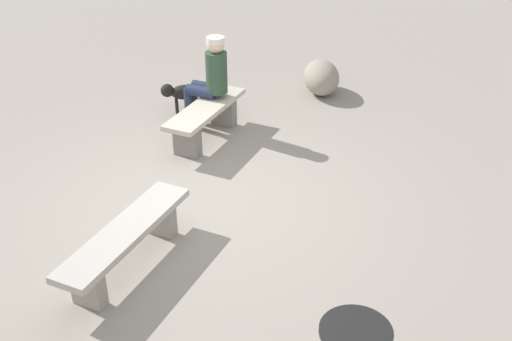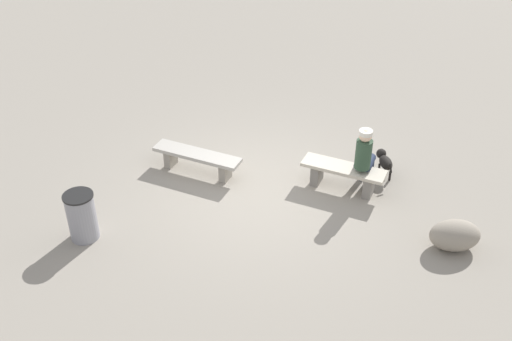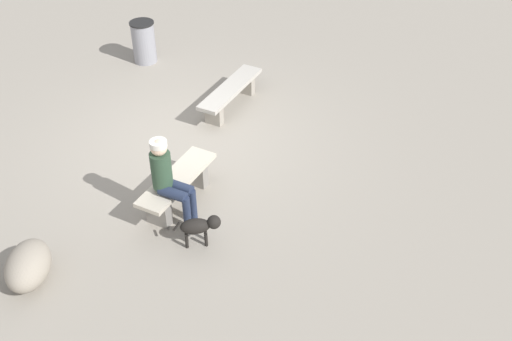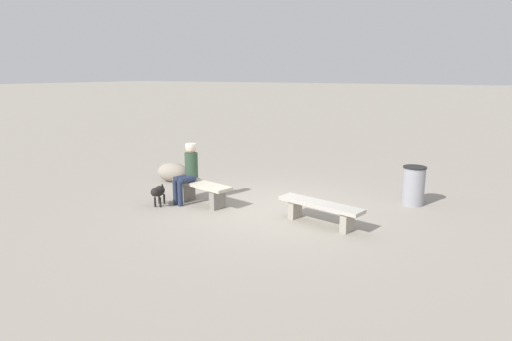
{
  "view_description": "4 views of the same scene",
  "coord_description": "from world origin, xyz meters",
  "px_view_note": "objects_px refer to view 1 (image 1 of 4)",
  "views": [
    {
      "loc": [
        -5.56,
        -1.9,
        3.77
      ],
      "look_at": [
        0.18,
        -0.54,
        0.36
      ],
      "focal_mm": 43.77,
      "sensor_mm": 36.0,
      "label": 1
    },
    {
      "loc": [
        1.91,
        -8.81,
        6.54
      ],
      "look_at": [
        -0.03,
        -0.09,
        0.51
      ],
      "focal_mm": 43.23,
      "sensor_mm": 36.0,
      "label": 2
    },
    {
      "loc": [
        7.6,
        3.31,
        5.78
      ],
      "look_at": [
        1.19,
        1.52,
        0.62
      ],
      "focal_mm": 42.4,
      "sensor_mm": 36.0,
      "label": 3
    },
    {
      "loc": [
        -4.21,
        7.79,
        2.8
      ],
      "look_at": [
        0.15,
        0.33,
        0.87
      ],
      "focal_mm": 31.0,
      "sensor_mm": 36.0,
      "label": 4
    }
  ],
  "objects_px": {
    "bench_left": "(126,239)",
    "dog": "(181,92)",
    "boulder": "(321,77)",
    "seated_person": "(210,76)",
    "bench_right": "(206,117)"
  },
  "relations": [
    {
      "from": "bench_left",
      "to": "dog",
      "type": "height_order",
      "value": "dog"
    },
    {
      "from": "dog",
      "to": "boulder",
      "type": "xyz_separation_m",
      "value": [
        1.19,
        -1.84,
        -0.06
      ]
    },
    {
      "from": "seated_person",
      "to": "boulder",
      "type": "relative_size",
      "value": 1.61
    },
    {
      "from": "bench_right",
      "to": "dog",
      "type": "height_order",
      "value": "bench_right"
    },
    {
      "from": "dog",
      "to": "boulder",
      "type": "relative_size",
      "value": 0.75
    },
    {
      "from": "seated_person",
      "to": "dog",
      "type": "relative_size",
      "value": 2.16
    },
    {
      "from": "dog",
      "to": "bench_left",
      "type": "bearing_deg",
      "value": 77.44
    },
    {
      "from": "bench_left",
      "to": "bench_right",
      "type": "relative_size",
      "value": 1.12
    },
    {
      "from": "bench_left",
      "to": "seated_person",
      "type": "height_order",
      "value": "seated_person"
    },
    {
      "from": "bench_left",
      "to": "bench_right",
      "type": "xyz_separation_m",
      "value": [
        2.71,
        0.06,
        0.01
      ]
    },
    {
      "from": "bench_right",
      "to": "boulder",
      "type": "xyz_separation_m",
      "value": [
        1.89,
        -1.25,
        -0.07
      ]
    },
    {
      "from": "bench_left",
      "to": "boulder",
      "type": "bearing_deg",
      "value": -2.69
    },
    {
      "from": "bench_right",
      "to": "seated_person",
      "type": "bearing_deg",
      "value": 17.14
    },
    {
      "from": "bench_left",
      "to": "boulder",
      "type": "xyz_separation_m",
      "value": [
        4.61,
        -1.18,
        -0.06
      ]
    },
    {
      "from": "seated_person",
      "to": "boulder",
      "type": "xyz_separation_m",
      "value": [
        1.56,
        -1.28,
        -0.5
      ]
    }
  ]
}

